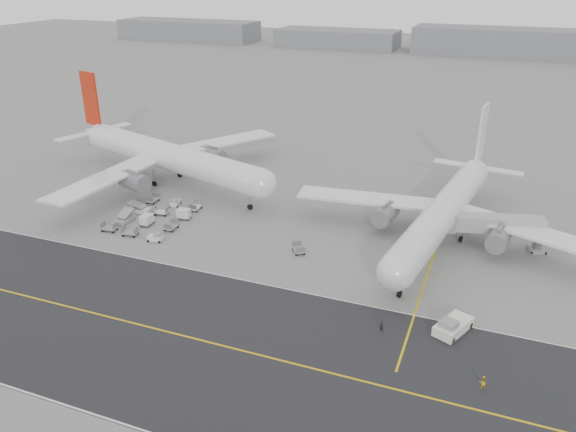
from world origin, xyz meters
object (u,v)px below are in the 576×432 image
at_px(airliner_b, 445,210).
at_px(ground_crew_a, 382,327).
at_px(airliner_a, 166,156).
at_px(jet_bridge, 497,226).
at_px(pushback_tug, 453,326).
at_px(ground_crew_b, 483,382).

relative_size(airliner_b, ground_crew_a, 35.69).
xyz_separation_m(airliner_a, ground_crew_a, (57.01, -38.15, -5.41)).
height_order(airliner_a, jet_bridge, airliner_a).
height_order(airliner_a, pushback_tug, airliner_a).
relative_size(airliner_a, airliner_b, 1.09).
bearing_deg(jet_bridge, ground_crew_b, -103.42).
height_order(jet_bridge, ground_crew_b, jet_bridge).
distance_m(airliner_a, ground_crew_a, 68.81).
bearing_deg(ground_crew_a, ground_crew_b, -7.48).
xyz_separation_m(airliner_b, ground_crew_a, (-3.85, -31.30, -4.77)).
xyz_separation_m(airliner_b, jet_bridge, (8.86, -0.80, -1.16)).
distance_m(airliner_b, jet_bridge, 8.97).
bearing_deg(airliner_a, jet_bridge, -78.67).
bearing_deg(jet_bridge, airliner_a, 159.52).
distance_m(pushback_tug, ground_crew_b, 10.85).
height_order(airliner_b, ground_crew_a, airliner_b).
bearing_deg(jet_bridge, ground_crew_a, -126.85).
bearing_deg(airliner_a, airliner_b, -78.83).
bearing_deg(airliner_a, ground_crew_a, -106.20).
xyz_separation_m(jet_bridge, ground_crew_a, (-12.71, -30.50, -3.61)).
bearing_deg(pushback_tug, airliner_a, 175.71).
xyz_separation_m(airliner_b, pushback_tug, (4.91, -28.02, -4.62)).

